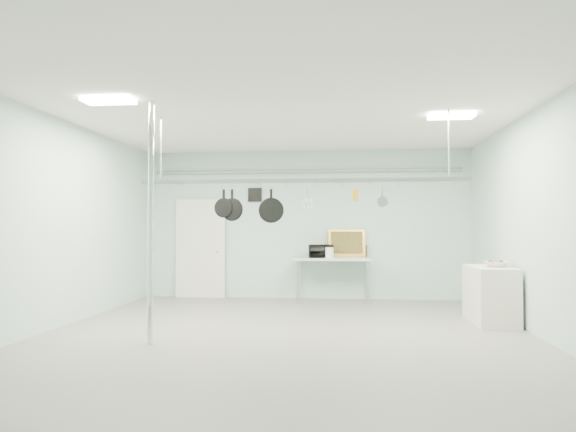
# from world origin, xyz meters

# --- Properties ---
(floor) EXTENTS (8.00, 8.00, 0.00)m
(floor) POSITION_xyz_m (0.00, 0.00, 0.00)
(floor) COLOR gray
(floor) RESTS_ON ground
(ceiling) EXTENTS (7.00, 8.00, 0.02)m
(ceiling) POSITION_xyz_m (0.00, 0.00, 3.19)
(ceiling) COLOR silver
(ceiling) RESTS_ON back_wall
(back_wall) EXTENTS (7.00, 0.02, 3.20)m
(back_wall) POSITION_xyz_m (0.00, 3.99, 1.60)
(back_wall) COLOR #AED1C6
(back_wall) RESTS_ON floor
(right_wall) EXTENTS (0.02, 8.00, 3.20)m
(right_wall) POSITION_xyz_m (3.49, 0.00, 1.60)
(right_wall) COLOR #AED1C6
(right_wall) RESTS_ON floor
(door) EXTENTS (1.10, 0.10, 2.20)m
(door) POSITION_xyz_m (-2.30, 3.94, 1.05)
(door) COLOR silver
(door) RESTS_ON floor
(wall_vent) EXTENTS (0.30, 0.04, 0.30)m
(wall_vent) POSITION_xyz_m (-1.10, 3.97, 2.25)
(wall_vent) COLOR black
(wall_vent) RESTS_ON back_wall
(conduit_pipe) EXTENTS (6.60, 0.07, 0.07)m
(conduit_pipe) POSITION_xyz_m (0.00, 3.90, 2.75)
(conduit_pipe) COLOR gray
(conduit_pipe) RESTS_ON back_wall
(chrome_pole) EXTENTS (0.08, 0.08, 3.20)m
(chrome_pole) POSITION_xyz_m (-1.70, -0.60, 1.60)
(chrome_pole) COLOR silver
(chrome_pole) RESTS_ON floor
(prep_table) EXTENTS (1.60, 0.70, 0.91)m
(prep_table) POSITION_xyz_m (0.60, 3.60, 0.83)
(prep_table) COLOR #B1D0BD
(prep_table) RESTS_ON floor
(side_cabinet) EXTENTS (0.60, 1.20, 0.90)m
(side_cabinet) POSITION_xyz_m (3.15, 1.40, 0.45)
(side_cabinet) COLOR silver
(side_cabinet) RESTS_ON floor
(pot_rack) EXTENTS (4.80, 0.06, 1.00)m
(pot_rack) POSITION_xyz_m (0.20, 0.30, 2.23)
(pot_rack) COLOR #B7B7BC
(pot_rack) RESTS_ON ceiling
(light_panel_left) EXTENTS (0.65, 0.30, 0.05)m
(light_panel_left) POSITION_xyz_m (-2.20, -0.80, 3.16)
(light_panel_left) COLOR white
(light_panel_left) RESTS_ON ceiling
(light_panel_right) EXTENTS (0.65, 0.30, 0.05)m
(light_panel_right) POSITION_xyz_m (2.40, 0.60, 3.16)
(light_panel_right) COLOR white
(light_panel_right) RESTS_ON ceiling
(microwave) EXTENTS (0.53, 0.40, 0.27)m
(microwave) POSITION_xyz_m (0.36, 3.58, 1.04)
(microwave) COLOR black
(microwave) RESTS_ON prep_table
(coffee_canister) EXTENTS (0.18, 0.18, 0.22)m
(coffee_canister) POSITION_xyz_m (0.54, 3.45, 1.02)
(coffee_canister) COLOR silver
(coffee_canister) RESTS_ON prep_table
(painting_large) EXTENTS (0.78, 0.16, 0.58)m
(painting_large) POSITION_xyz_m (0.90, 3.90, 1.20)
(painting_large) COLOR gold
(painting_large) RESTS_ON prep_table
(painting_small) EXTENTS (0.30, 0.09, 0.25)m
(painting_small) POSITION_xyz_m (1.18, 3.90, 1.03)
(painting_small) COLOR #332512
(painting_small) RESTS_ON prep_table
(fruit_bowl) EXTENTS (0.40, 0.40, 0.09)m
(fruit_bowl) POSITION_xyz_m (3.21, 1.30, 0.94)
(fruit_bowl) COLOR silver
(fruit_bowl) RESTS_ON side_cabinet
(skillet_left) EXTENTS (0.29, 0.09, 0.39)m
(skillet_left) POSITION_xyz_m (-0.94, 0.30, 1.89)
(skillet_left) COLOR black
(skillet_left) RESTS_ON pot_rack
(skillet_mid) EXTENTS (0.34, 0.13, 0.47)m
(skillet_mid) POSITION_xyz_m (-0.81, 0.30, 1.85)
(skillet_mid) COLOR black
(skillet_mid) RESTS_ON pot_rack
(skillet_right) EXTENTS (0.37, 0.07, 0.49)m
(skillet_right) POSITION_xyz_m (-0.23, 0.30, 1.84)
(skillet_right) COLOR black
(skillet_right) RESTS_ON pot_rack
(whisk) EXTENTS (0.20, 0.20, 0.29)m
(whisk) POSITION_xyz_m (0.30, 0.30, 1.94)
(whisk) COLOR #B7B6BB
(whisk) RESTS_ON pot_rack
(grater) EXTENTS (0.08, 0.04, 0.20)m
(grater) POSITION_xyz_m (0.99, 0.30, 1.99)
(grater) COLOR yellow
(grater) RESTS_ON pot_rack
(saucepan) EXTENTS (0.16, 0.11, 0.27)m
(saucepan) POSITION_xyz_m (1.37, 0.30, 1.95)
(saucepan) COLOR silver
(saucepan) RESTS_ON pot_rack
(fruit_cluster) EXTENTS (0.24, 0.24, 0.09)m
(fruit_cluster) POSITION_xyz_m (3.21, 1.30, 0.98)
(fruit_cluster) COLOR maroon
(fruit_cluster) RESTS_ON fruit_bowl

